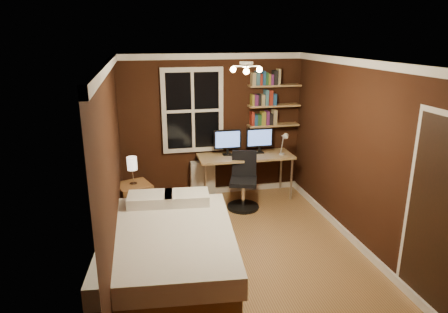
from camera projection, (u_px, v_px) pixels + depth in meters
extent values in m
plane|color=brown|center=(241.00, 249.00, 5.42)|extent=(4.20, 4.20, 0.00)
cube|color=black|center=(213.00, 126.00, 7.02)|extent=(3.20, 0.04, 2.50)
cube|color=black|center=(112.00, 170.00, 4.73)|extent=(0.04, 4.20, 2.50)
cube|color=black|center=(358.00, 154.00, 5.37)|extent=(0.04, 4.20, 2.50)
cube|color=white|center=(244.00, 61.00, 4.69)|extent=(3.20, 4.20, 0.02)
cube|color=silver|center=(193.00, 111.00, 6.83)|extent=(1.06, 0.06, 1.46)
cube|color=#A78251|center=(273.00, 125.00, 7.12)|extent=(0.92, 0.22, 0.03)
cube|color=#A78251|center=(274.00, 106.00, 7.02)|extent=(0.92, 0.22, 0.03)
cube|color=#A78251|center=(275.00, 86.00, 6.92)|extent=(0.92, 0.22, 0.03)
cube|color=brown|center=(169.00, 262.00, 4.82)|extent=(1.63, 2.19, 0.33)
cube|color=silver|center=(168.00, 240.00, 4.74)|extent=(1.72, 2.26, 0.25)
cube|color=white|center=(150.00, 199.00, 5.42)|extent=(0.64, 0.47, 0.14)
cube|color=white|center=(187.00, 198.00, 5.47)|extent=(0.64, 0.47, 0.14)
cube|color=brown|center=(135.00, 202.00, 6.20)|extent=(0.61, 0.61, 0.60)
cube|color=beige|center=(203.00, 179.00, 7.14)|extent=(0.43, 0.15, 0.65)
cube|color=#A78251|center=(245.00, 156.00, 6.96)|extent=(1.65, 0.62, 0.04)
cylinder|color=beige|center=(205.00, 186.00, 6.67)|extent=(0.04, 0.04, 0.74)
cylinder|color=beige|center=(291.00, 179.00, 6.97)|extent=(0.04, 0.04, 0.74)
cylinder|color=beige|center=(200.00, 175.00, 7.17)|extent=(0.04, 0.04, 0.74)
cylinder|color=beige|center=(281.00, 170.00, 7.48)|extent=(0.04, 0.04, 0.74)
cylinder|color=black|center=(243.00, 207.00, 6.70)|extent=(0.53, 0.53, 0.05)
cylinder|color=silver|center=(243.00, 195.00, 6.64)|extent=(0.06, 0.06, 0.39)
cube|color=black|center=(243.00, 182.00, 6.57)|extent=(0.54, 0.54, 0.07)
cube|color=black|center=(244.00, 163.00, 6.68)|extent=(0.40, 0.17, 0.45)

